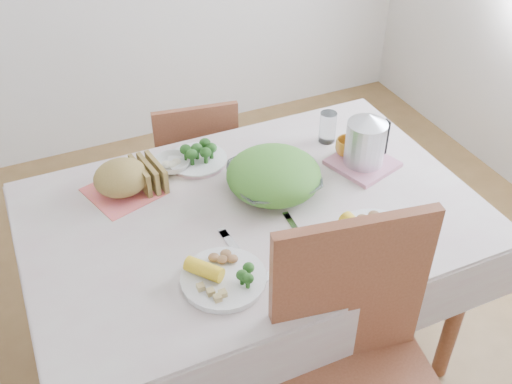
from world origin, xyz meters
name	(u,v)px	position (x,y,z in m)	size (l,w,h in m)	color
floor	(254,351)	(0.00, 0.00, 0.00)	(3.60, 3.60, 0.00)	brown
dining_table	(253,289)	(0.00, 0.00, 0.38)	(1.40, 0.90, 0.75)	brown
tablecloth	(253,212)	(0.00, 0.00, 0.76)	(1.50, 1.00, 0.01)	beige
chair_far	(193,158)	(0.04, 0.78, 0.46)	(0.37, 0.37, 0.83)	brown
salad_bowl	(274,181)	(0.11, 0.07, 0.80)	(0.31, 0.31, 0.08)	white
dinner_plate_left	(224,279)	(-0.21, -0.26, 0.77)	(0.25, 0.25, 0.02)	white
dinner_plate_right	(377,241)	(0.29, -0.31, 0.77)	(0.29, 0.29, 0.02)	white
broccoli_plate	(198,160)	(-0.07, 0.34, 0.77)	(0.22, 0.22, 0.02)	beige
napkin	(124,191)	(-0.37, 0.28, 0.76)	(0.23, 0.23, 0.00)	#F56865
bread_loaf	(122,178)	(-0.37, 0.28, 0.82)	(0.19, 0.18, 0.11)	olive
fruit_bowl	(172,164)	(-0.17, 0.34, 0.78)	(0.13, 0.13, 0.04)	white
yellow_mug	(347,148)	(0.46, 0.15, 0.80)	(0.09, 0.09, 0.07)	orange
glass_tumbler	(328,126)	(0.44, 0.27, 0.83)	(0.06, 0.06, 0.12)	white
pink_tray	(363,163)	(0.48, 0.07, 0.77)	(0.21, 0.21, 0.02)	#CB7C97
electric_kettle	(366,138)	(0.48, 0.07, 0.88)	(0.14, 0.14, 0.20)	#B2B5BA
fork_left	(237,251)	(-0.13, -0.16, 0.76)	(0.03, 0.22, 0.00)	silver
fork_right	(296,230)	(0.09, -0.15, 0.76)	(0.02, 0.17, 0.00)	silver
knife	(268,276)	(-0.09, -0.30, 0.76)	(0.02, 0.20, 0.00)	silver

